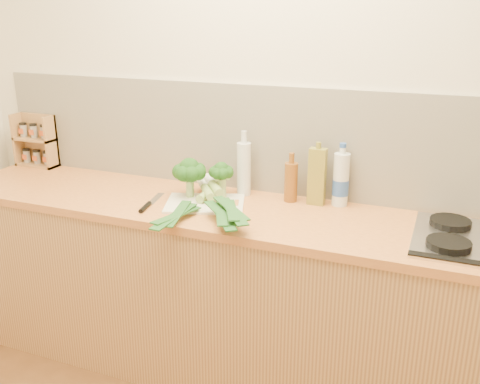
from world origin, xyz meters
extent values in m
plane|color=beige|center=(0.00, 1.50, 1.30)|extent=(3.50, 0.00, 3.50)
cube|color=silver|center=(0.00, 1.49, 1.17)|extent=(3.20, 0.02, 0.54)
cube|color=#B5894B|center=(0.00, 1.20, 0.43)|extent=(3.20, 0.60, 0.86)
cube|color=#DB8A40|center=(0.00, 1.20, 0.88)|extent=(3.20, 0.62, 0.04)
cylinder|color=black|center=(0.87, 1.08, 0.93)|extent=(0.17, 0.17, 0.03)
cylinder|color=black|center=(0.87, 1.32, 0.93)|extent=(0.17, 0.17, 0.03)
cube|color=beige|center=(-0.23, 1.19, 0.91)|extent=(0.44, 0.38, 0.01)
cylinder|color=#99BB6D|center=(-0.33, 1.24, 0.95)|extent=(0.04, 0.04, 0.08)
sphere|color=#14330E|center=(-0.33, 1.24, 1.06)|extent=(0.10, 0.10, 0.10)
sphere|color=#14330E|center=(-0.29, 1.24, 1.04)|extent=(0.08, 0.08, 0.08)
sphere|color=#14330E|center=(-0.30, 1.28, 1.04)|extent=(0.08, 0.08, 0.08)
sphere|color=#14330E|center=(-0.34, 1.29, 1.04)|extent=(0.08, 0.08, 0.08)
sphere|color=#14330E|center=(-0.37, 1.26, 1.04)|extent=(0.08, 0.08, 0.08)
sphere|color=#14330E|center=(-0.37, 1.22, 1.04)|extent=(0.08, 0.08, 0.08)
sphere|color=#14330E|center=(-0.34, 1.20, 1.04)|extent=(0.08, 0.08, 0.08)
sphere|color=#14330E|center=(-0.30, 1.21, 1.04)|extent=(0.08, 0.08, 0.08)
cylinder|color=#99BB6D|center=(-0.19, 1.30, 0.96)|extent=(0.05, 0.05, 0.09)
sphere|color=#14330E|center=(-0.19, 1.30, 1.05)|extent=(0.08, 0.08, 0.08)
sphere|color=#14330E|center=(-0.15, 1.30, 1.04)|extent=(0.06, 0.06, 0.06)
sphere|color=#14330E|center=(-0.17, 1.32, 1.04)|extent=(0.06, 0.06, 0.06)
sphere|color=#14330E|center=(-0.19, 1.33, 1.04)|extent=(0.06, 0.06, 0.06)
sphere|color=#14330E|center=(-0.22, 1.31, 1.04)|extent=(0.06, 0.06, 0.06)
sphere|color=#14330E|center=(-0.22, 1.28, 1.04)|extent=(0.06, 0.06, 0.06)
sphere|color=#14330E|center=(-0.19, 1.26, 1.04)|extent=(0.06, 0.06, 0.06)
sphere|color=#14330E|center=(-0.17, 1.27, 1.04)|extent=(0.06, 0.06, 0.06)
cylinder|color=white|center=(-0.24, 1.35, 0.93)|extent=(0.04, 0.11, 0.04)
cylinder|color=#8BA753|center=(-0.24, 1.23, 0.93)|extent=(0.04, 0.14, 0.04)
cube|color=#1E4719|center=(-0.25, 0.94, 0.93)|extent=(0.10, 0.30, 0.02)
cube|color=#1E4719|center=(-0.25, 0.92, 0.94)|extent=(0.05, 0.34, 0.01)
cube|color=#1E4719|center=(-0.25, 0.95, 0.94)|extent=(0.10, 0.28, 0.02)
cylinder|color=white|center=(-0.31, 1.34, 0.95)|extent=(0.11, 0.13, 0.04)
cylinder|color=#8BA753|center=(-0.23, 1.22, 0.95)|extent=(0.13, 0.15, 0.04)
cube|color=#1E4719|center=(-0.05, 0.98, 0.95)|extent=(0.17, 0.29, 0.02)
cube|color=#1E4719|center=(-0.03, 0.96, 0.95)|extent=(0.24, 0.30, 0.01)
cube|color=#1E4719|center=(-0.05, 0.98, 0.96)|extent=(0.24, 0.22, 0.02)
cylinder|color=white|center=(-0.28, 1.35, 0.97)|extent=(0.11, 0.12, 0.04)
cylinder|color=#8BA753|center=(-0.19, 1.24, 0.97)|extent=(0.13, 0.15, 0.04)
cube|color=#1E4719|center=(-0.01, 1.00, 0.97)|extent=(0.18, 0.29, 0.02)
cube|color=#1E4719|center=(0.00, 0.99, 0.97)|extent=(0.25, 0.30, 0.01)
cube|color=#1E4719|center=(-0.02, 1.01, 0.97)|extent=(0.24, 0.22, 0.02)
cube|color=silver|center=(-0.49, 1.17, 0.90)|extent=(0.07, 0.18, 0.00)
cylinder|color=black|center=(-0.46, 1.03, 0.91)|extent=(0.04, 0.12, 0.02)
cube|color=tan|center=(-1.45, 1.47, 1.05)|extent=(0.26, 0.02, 0.31)
cube|color=tan|center=(-1.45, 1.43, 0.91)|extent=(0.26, 0.10, 0.02)
cube|color=tan|center=(-1.45, 1.43, 1.06)|extent=(0.26, 0.10, 0.02)
cube|color=tan|center=(-1.57, 1.43, 1.05)|extent=(0.01, 0.10, 0.31)
cube|color=tan|center=(-1.33, 1.43, 1.05)|extent=(0.01, 0.10, 0.31)
cylinder|color=gray|center=(-1.53, 1.43, 0.95)|extent=(0.04, 0.04, 0.07)
cylinder|color=gray|center=(-1.45, 1.43, 0.95)|extent=(0.04, 0.04, 0.07)
cylinder|color=gray|center=(-1.37, 1.43, 0.95)|extent=(0.04, 0.04, 0.07)
cylinder|color=gray|center=(-1.53, 1.43, 1.11)|extent=(0.04, 0.04, 0.07)
cylinder|color=gray|center=(-1.45, 1.43, 1.11)|extent=(0.04, 0.04, 0.07)
cylinder|color=gray|center=(-1.37, 1.43, 1.11)|extent=(0.04, 0.04, 0.07)
cube|color=olive|center=(0.26, 1.40, 1.04)|extent=(0.08, 0.05, 0.27)
cylinder|color=olive|center=(0.26, 1.40, 1.19)|extent=(0.02, 0.02, 0.03)
cylinder|color=silver|center=(-0.11, 1.40, 1.03)|extent=(0.07, 0.07, 0.27)
cylinder|color=silver|center=(-0.11, 1.40, 1.20)|extent=(0.03, 0.03, 0.06)
cylinder|color=brown|center=(0.14, 1.39, 1.00)|extent=(0.06, 0.06, 0.19)
cylinder|color=brown|center=(0.14, 1.39, 1.12)|extent=(0.03, 0.03, 0.05)
cylinder|color=silver|center=(0.37, 1.43, 1.03)|extent=(0.08, 0.08, 0.25)
cylinder|color=silver|center=(0.37, 1.43, 1.17)|extent=(0.03, 0.03, 0.03)
cylinder|color=#2D54AB|center=(0.37, 1.43, 0.99)|extent=(0.08, 0.08, 0.08)
camera|label=1|loc=(0.83, -0.98, 1.78)|focal=40.00mm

